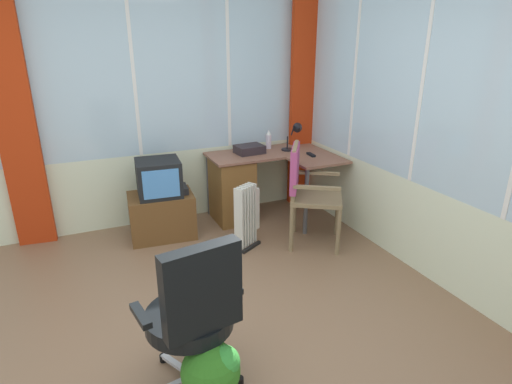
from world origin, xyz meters
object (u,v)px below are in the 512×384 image
spray_bottle (269,140)px  potted_plant (212,374)px  desk (238,185)px  office_chair (195,310)px  space_heater (247,216)px  paper_tray (249,149)px  desk_lamp (296,133)px  tv_remote (311,155)px  tv_on_stand (161,203)px  wooden_armchair (304,182)px

spray_bottle → potted_plant: size_ratio=0.51×
desk → spray_bottle: spray_bottle is taller
desk → office_chair: office_chair is taller
space_heater → potted_plant: size_ratio=1.51×
paper_tray → desk_lamp: bearing=-11.7°
tv_remote → desk: bearing=162.2°
tv_on_stand → desk_lamp: bearing=1.5°
potted_plant → desk_lamp: bearing=52.8°
wooden_armchair → tv_on_stand: 1.46m
tv_on_stand → wooden_armchair: bearing=-29.0°
paper_tray → tv_remote: bearing=-32.2°
desk_lamp → tv_on_stand: (-1.56, -0.04, -0.58)m
spray_bottle → potted_plant: bearing=-121.1°
paper_tray → space_heater: paper_tray is taller
space_heater → spray_bottle: bearing=53.2°
wooden_armchair → space_heater: size_ratio=1.57×
wooden_armchair → tv_on_stand: wooden_armchair is taller
desk → space_heater: (-0.17, -0.66, -0.08)m
desk → spray_bottle: bearing=19.5°
wooden_armchair → potted_plant: bearing=-132.6°
tv_remote → wooden_armchair: 0.61m
desk → spray_bottle: size_ratio=6.08×
desk → desk_lamp: size_ratio=4.04×
office_chair → paper_tray: bearing=60.6°
office_chair → wooden_armchair: bearing=43.8°
spray_bottle → desk_lamp: bearing=-42.5°
spray_bottle → paper_tray: 0.31m
desk_lamp → tv_remote: size_ratio=2.16×
desk_lamp → office_chair: bearing=-129.7°
desk_lamp → space_heater: size_ratio=0.51×
tv_remote → potted_plant: bearing=-126.0°
tv_remote → paper_tray: bearing=153.1°
potted_plant → space_heater: bearing=61.8°
office_chair → space_heater: bearing=58.5°
tv_on_stand → space_heater: (0.72, -0.56, -0.04)m
potted_plant → tv_on_stand: bearing=84.8°
spray_bottle → paper_tray: (-0.28, -0.11, -0.06)m
desk_lamp → tv_remote: bearing=-77.8°
space_heater → wooden_armchair: bearing=-14.3°
desk_lamp → potted_plant: size_ratio=0.77×
space_heater → desk: bearing=75.8°
tv_on_stand → spray_bottle: bearing=10.9°
wooden_armchair → desk_lamp: bearing=67.4°
tv_remote → space_heater: 1.05m
wooden_armchair → office_chair: 2.08m
paper_tray → wooden_armchair: wooden_armchair is taller
desk_lamp → spray_bottle: (-0.23, 0.21, -0.10)m
desk_lamp → potted_plant: bearing=-127.2°
paper_tray → office_chair: office_chair is taller
paper_tray → potted_plant: 2.78m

